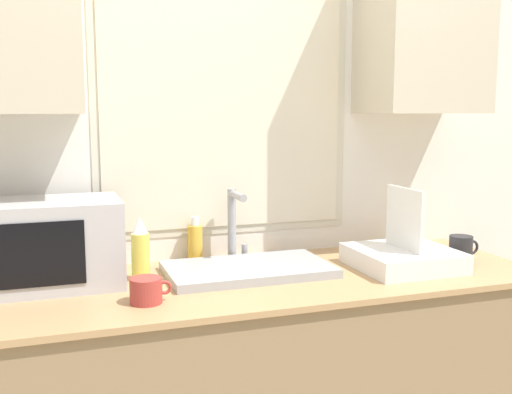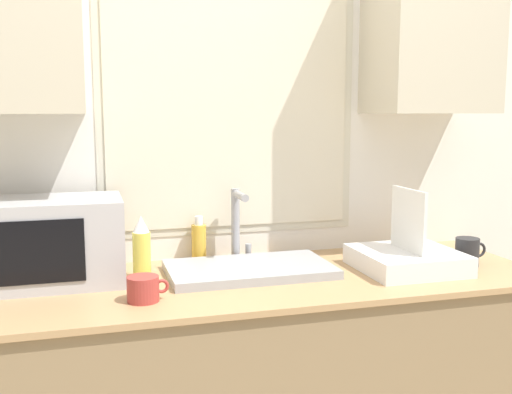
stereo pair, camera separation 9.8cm
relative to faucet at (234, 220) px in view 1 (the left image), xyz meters
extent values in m
cube|color=tan|center=(0.00, -0.23, -0.17)|extent=(2.00, 0.68, 0.02)
cube|color=silver|center=(0.00, 0.12, 0.23)|extent=(6.00, 0.06, 2.60)
cube|color=beige|center=(0.00, 0.09, 0.45)|extent=(0.99, 0.01, 1.04)
cube|color=beige|center=(0.00, 0.09, 0.45)|extent=(0.93, 0.01, 0.98)
cube|color=beige|center=(0.74, -0.07, 0.74)|extent=(0.44, 0.32, 0.69)
cube|color=#9EA0A5|center=(0.00, -0.18, -0.14)|extent=(0.57, 0.33, 0.03)
cylinder|color=#99999E|center=(0.00, 0.02, -0.02)|extent=(0.03, 0.03, 0.27)
cylinder|color=#99999E|center=(0.00, -0.05, 0.10)|extent=(0.03, 0.14, 0.03)
cylinder|color=#99999E|center=(0.05, 0.02, -0.13)|extent=(0.02, 0.02, 0.06)
cube|color=#B2B2B7|center=(-0.67, -0.11, -0.02)|extent=(0.48, 0.30, 0.28)
cube|color=black|center=(-0.71, -0.26, -0.02)|extent=(0.31, 0.01, 0.19)
cube|color=white|center=(0.55, -0.28, -0.12)|extent=(0.34, 0.34, 0.07)
cube|color=white|center=(0.55, -0.28, 0.02)|extent=(0.01, 0.22, 0.22)
cylinder|color=#D8CC4C|center=(-0.37, -0.14, -0.08)|extent=(0.06, 0.06, 0.16)
cone|color=silver|center=(-0.37, -0.14, 0.03)|extent=(0.05, 0.05, 0.06)
cylinder|color=gold|center=(-0.14, 0.05, -0.09)|extent=(0.06, 0.06, 0.14)
cylinder|color=white|center=(-0.14, 0.05, 0.00)|extent=(0.03, 0.03, 0.03)
cylinder|color=#A53833|center=(-0.39, -0.39, -0.12)|extent=(0.09, 0.09, 0.08)
torus|color=#A53833|center=(-0.33, -0.39, -0.12)|extent=(0.04, 0.01, 0.04)
cylinder|color=#262628|center=(0.78, -0.30, -0.11)|extent=(0.08, 0.08, 0.10)
torus|color=#262628|center=(0.83, -0.30, -0.10)|extent=(0.06, 0.01, 0.06)
camera|label=1|loc=(-0.63, -2.09, 0.40)|focal=42.00mm
camera|label=2|loc=(-0.54, -2.12, 0.40)|focal=42.00mm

